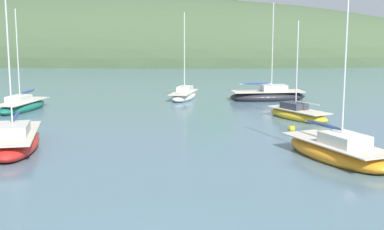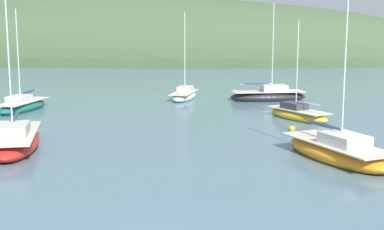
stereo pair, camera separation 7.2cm
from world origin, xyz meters
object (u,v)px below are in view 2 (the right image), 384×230
sailboat_black_sloop (298,114)px  mooring_buoy_outer (292,129)px  sailboat_grey_yawl (184,95)px  sailboat_orange_cutter (14,141)px  sailboat_red_portside (268,96)px  sailboat_white_near (337,151)px  sailboat_cream_ketch (22,106)px

sailboat_black_sloop → mooring_buoy_outer: (-0.96, -4.69, -0.24)m
sailboat_black_sloop → mooring_buoy_outer: bearing=-101.6°
sailboat_grey_yawl → sailboat_orange_cutter: bearing=-110.2°
sailboat_black_sloop → sailboat_red_portside: bearing=98.8°
sailboat_black_sloop → sailboat_red_portside: 10.18m
sailboat_grey_yawl → mooring_buoy_outer: 17.37m
sailboat_white_near → mooring_buoy_outer: 8.05m
sailboat_cream_ketch → sailboat_white_near: size_ratio=0.89×
sailboat_orange_cutter → sailboat_grey_yawl: size_ratio=1.13×
sailboat_orange_cutter → sailboat_grey_yawl: 23.19m
sailboat_cream_ketch → sailboat_white_near: (23.10, -15.07, 0.06)m
sailboat_cream_ketch → sailboat_grey_yawl: bearing=31.3°
sailboat_cream_ketch → sailboat_orange_cutter: bearing=-70.4°
sailboat_red_portside → sailboat_cream_ketch: size_ratio=1.09×
sailboat_black_sloop → sailboat_orange_cutter: size_ratio=0.80×
sailboat_cream_ketch → sailboat_white_near: sailboat_white_near is taller
sailboat_red_portside → sailboat_orange_cutter: bearing=-126.8°
sailboat_cream_ketch → mooring_buoy_outer: bearing=-18.4°
sailboat_orange_cutter → mooring_buoy_outer: 17.97m
sailboat_orange_cutter → sailboat_cream_ketch: sailboat_orange_cutter is taller
mooring_buoy_outer → sailboat_black_sloop: bearing=78.4°
sailboat_red_portside → sailboat_cream_ketch: bearing=-160.2°
sailboat_cream_ketch → mooring_buoy_outer: size_ratio=15.94×
sailboat_red_portside → sailboat_grey_yawl: 8.06m
sailboat_black_sloop → sailboat_red_portside: (-1.56, 10.06, 0.07)m
sailboat_orange_cutter → sailboat_white_near: sailboat_white_near is taller
sailboat_grey_yawl → mooring_buoy_outer: sailboat_grey_yawl is taller
sailboat_orange_cutter → sailboat_cream_ketch: (-4.96, 13.89, -0.07)m
sailboat_cream_ketch → sailboat_black_sloop: bearing=-6.3°
mooring_buoy_outer → sailboat_white_near: bearing=-79.3°
sailboat_red_portside → sailboat_grey_yawl: bearing=177.8°
mooring_buoy_outer → sailboat_red_portside: bearing=92.3°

